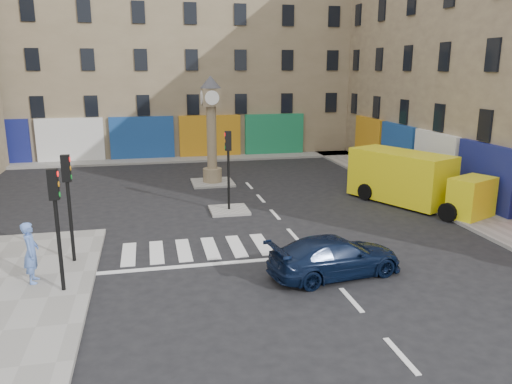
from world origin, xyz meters
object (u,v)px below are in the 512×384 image
object	(u,v)px
traffic_light_left_far	(68,191)
traffic_light_island	(228,158)
navy_sedan	(335,256)
yellow_van	(412,180)
pedestrian_blue	(31,252)
clock_pillar	(211,123)
traffic_light_left_near	(56,211)

from	to	relation	value
traffic_light_left_far	traffic_light_island	xyz separation A→B (m)	(6.30, 5.40, -0.03)
traffic_light_left_far	navy_sedan	bearing A→B (deg)	-18.09
yellow_van	pedestrian_blue	bearing A→B (deg)	176.06
traffic_light_left_far	clock_pillar	distance (m)	13.05
traffic_light_left_far	clock_pillar	bearing A→B (deg)	61.06
traffic_light_island	clock_pillar	size ratio (longest dim) A/B	0.61
traffic_light_left_near	traffic_light_island	xyz separation A→B (m)	(6.30, 7.80, -0.03)
navy_sedan	yellow_van	xyz separation A→B (m)	(6.85, 7.40, 0.62)
clock_pillar	pedestrian_blue	bearing A→B (deg)	-119.30
traffic_light_left_far	clock_pillar	world-z (taller)	clock_pillar
clock_pillar	navy_sedan	bearing A→B (deg)	-81.26
traffic_light_left_near	clock_pillar	bearing A→B (deg)	65.45
traffic_light_island	navy_sedan	distance (m)	8.67
navy_sedan	yellow_van	size ratio (longest dim) A/B	0.62
traffic_light_island	clock_pillar	distance (m)	6.07
traffic_light_island	navy_sedan	bearing A→B (deg)	-75.07
pedestrian_blue	clock_pillar	bearing A→B (deg)	-32.02
clock_pillar	pedestrian_blue	size ratio (longest dim) A/B	3.15
yellow_van	traffic_light_left_far	bearing A→B (deg)	172.01
traffic_light_left_far	yellow_van	size ratio (longest dim) A/B	0.51
yellow_van	pedestrian_blue	world-z (taller)	yellow_van
traffic_light_left_far	pedestrian_blue	world-z (taller)	traffic_light_left_far
yellow_van	traffic_light_island	bearing A→B (deg)	150.34
clock_pillar	traffic_light_island	bearing A→B (deg)	-90.00
clock_pillar	navy_sedan	world-z (taller)	clock_pillar
traffic_light_left_near	traffic_light_left_far	distance (m)	2.40
traffic_light_left_near	navy_sedan	world-z (taller)	traffic_light_left_near
pedestrian_blue	traffic_light_left_far	bearing A→B (deg)	-34.58
navy_sedan	pedestrian_blue	distance (m)	9.55
traffic_light_left_near	clock_pillar	xyz separation A→B (m)	(6.30, 13.80, 0.93)
clock_pillar	yellow_van	size ratio (longest dim) A/B	0.84
traffic_light_island	pedestrian_blue	bearing A→B (deg)	-136.20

